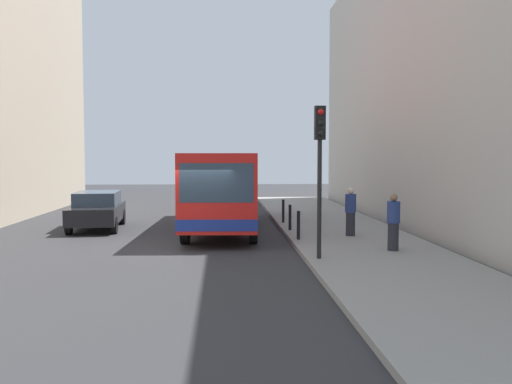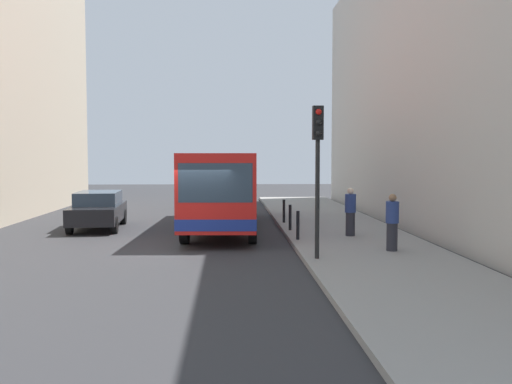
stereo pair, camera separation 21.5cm
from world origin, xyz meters
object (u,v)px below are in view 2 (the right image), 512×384
object	(u,v)px
car_beside_bus	(98,209)
pedestrian_mid_sidewalk	(350,212)
bus	(224,185)
bollard_far	(284,211)
car_behind_bus	(213,193)
traffic_light	(318,153)
pedestrian_near_signal	(392,222)
bollard_near	(298,225)
bollard_mid	(290,217)

from	to	relation	value
car_beside_bus	pedestrian_mid_sidewalk	bearing A→B (deg)	155.40
bus	bollard_far	xyz separation A→B (m)	(2.46, 0.60, -1.10)
car_beside_bus	bollard_far	xyz separation A→B (m)	(7.49, 0.49, -0.16)
car_behind_bus	traffic_light	xyz separation A→B (m)	(3.28, -17.84, 2.22)
car_beside_bus	pedestrian_near_signal	bearing A→B (deg)	142.10
pedestrian_near_signal	car_behind_bus	bearing A→B (deg)	-9.29
bollard_near	bus	bearing A→B (deg)	120.06
bus	bollard_mid	size ratio (longest dim) A/B	11.70
bus	car_beside_bus	xyz separation A→B (m)	(-5.03, 0.11, -0.94)
bollard_near	bollard_mid	distance (m)	2.42
car_beside_bus	car_behind_bus	xyz separation A→B (m)	(4.31, 9.95, 0.00)
car_behind_bus	bollard_near	size ratio (longest dim) A/B	4.63
traffic_light	car_beside_bus	bearing A→B (deg)	133.90
traffic_light	pedestrian_near_signal	size ratio (longest dim) A/B	2.46
car_beside_bus	bollard_far	distance (m)	7.50
bollard_near	pedestrian_mid_sidewalk	size ratio (longest dim) A/B	0.57
pedestrian_near_signal	pedestrian_mid_sidewalk	world-z (taller)	pedestrian_near_signal
car_beside_bus	bollard_near	size ratio (longest dim) A/B	4.75
traffic_light	bollard_mid	world-z (taller)	traffic_light
car_beside_bus	traffic_light	size ratio (longest dim) A/B	1.10
car_beside_bus	pedestrian_mid_sidewalk	world-z (taller)	pedestrian_mid_sidewalk
car_behind_bus	pedestrian_mid_sidewalk	bearing A→B (deg)	110.60
bus	car_behind_bus	distance (m)	10.13
pedestrian_near_signal	bollard_mid	bearing A→B (deg)	-0.61
bollard_mid	pedestrian_near_signal	xyz separation A→B (m)	(2.48, -4.78, 0.36)
pedestrian_mid_sidewalk	bollard_far	bearing A→B (deg)	57.55
traffic_light	bollard_mid	xyz separation A→B (m)	(-0.10, 5.95, -2.38)
bollard_near	pedestrian_mid_sidewalk	distance (m)	2.11
bus	traffic_light	world-z (taller)	traffic_light
car_behind_bus	bollard_near	xyz separation A→B (m)	(3.18, -14.30, -0.16)
bollard_near	pedestrian_near_signal	world-z (taller)	pedestrian_near_signal
traffic_light	bollard_near	xyz separation A→B (m)	(-0.10, 3.53, -2.38)
bus	pedestrian_near_signal	world-z (taller)	bus
bollard_near	pedestrian_mid_sidewalk	world-z (taller)	pedestrian_mid_sidewalk
car_behind_bus	bollard_far	bearing A→B (deg)	108.48
traffic_light	pedestrian_mid_sidewalk	size ratio (longest dim) A/B	2.46
car_behind_bus	bollard_near	distance (m)	14.65
bollard_mid	bollard_far	bearing A→B (deg)	90.00
car_beside_bus	traffic_light	xyz separation A→B (m)	(7.59, -7.88, 2.22)
bus	pedestrian_mid_sidewalk	bearing A→B (deg)	144.18
bus	traffic_light	distance (m)	8.28
bus	pedestrian_near_signal	size ratio (longest dim) A/B	6.66
bus	car_beside_bus	size ratio (longest dim) A/B	2.46
bollard_near	bollard_mid	world-z (taller)	same
traffic_light	bollard_far	bearing A→B (deg)	90.68
car_beside_bus	bollard_near	bearing A→B (deg)	145.89
bus	bollard_mid	world-z (taller)	bus
bollard_mid	car_beside_bus	bearing A→B (deg)	165.54
traffic_light	bollard_far	xyz separation A→B (m)	(-0.10, 8.37, -2.38)
bus	car_beside_bus	world-z (taller)	bus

